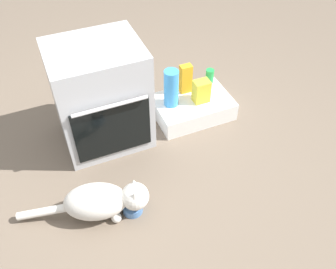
{
  "coord_description": "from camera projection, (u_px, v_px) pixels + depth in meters",
  "views": [
    {
      "loc": [
        -0.38,
        -1.53,
        1.94
      ],
      "look_at": [
        0.28,
        0.03,
        0.25
      ],
      "focal_mm": 38.65,
      "sensor_mm": 36.0,
      "label": 1
    }
  ],
  "objects": [
    {
      "name": "water_bottle",
      "position": [
        171.0,
        88.0,
        2.67
      ],
      "size": [
        0.11,
        0.11,
        0.3
      ],
      "primitive_type": "cylinder",
      "color": "#388CD1",
      "rests_on": "pantry_cabinet"
    },
    {
      "name": "ground",
      "position": [
        132.0,
        175.0,
        2.47
      ],
      "size": [
        8.0,
        8.0,
        0.0
      ],
      "primitive_type": "plane",
      "color": "#6B5B4C"
    },
    {
      "name": "pantry_cabinet",
      "position": [
        192.0,
        107.0,
        2.87
      ],
      "size": [
        0.59,
        0.4,
        0.15
      ],
      "primitive_type": "cube",
      "color": "white",
      "rests_on": "ground"
    },
    {
      "name": "juice_carton",
      "position": [
        186.0,
        79.0,
        2.81
      ],
      "size": [
        0.09,
        0.06,
        0.24
      ],
      "primitive_type": "cube",
      "color": "orange",
      "rests_on": "pantry_cabinet"
    },
    {
      "name": "food_bowl",
      "position": [
        133.0,
        207.0,
        2.25
      ],
      "size": [
        0.13,
        0.13,
        0.08
      ],
      "color": "#4C7AB7",
      "rests_on": "ground"
    },
    {
      "name": "snack_bag",
      "position": [
        201.0,
        91.0,
        2.74
      ],
      "size": [
        0.12,
        0.09,
        0.18
      ],
      "primitive_type": "cube",
      "color": "yellow",
      "rests_on": "pantry_cabinet"
    },
    {
      "name": "cat",
      "position": [
        103.0,
        201.0,
        2.16
      ],
      "size": [
        0.78,
        0.33,
        0.25
      ],
      "rotation": [
        0.0,
        0.0,
        -0.29
      ],
      "color": "silver",
      "rests_on": "ground"
    },
    {
      "name": "soda_can",
      "position": [
        210.0,
        76.0,
        2.93
      ],
      "size": [
        0.07,
        0.07,
        0.12
      ],
      "primitive_type": "cylinder",
      "color": "green",
      "rests_on": "pantry_cabinet"
    },
    {
      "name": "oven",
      "position": [
        101.0,
        96.0,
        2.48
      ],
      "size": [
        0.6,
        0.56,
        0.76
      ],
      "color": "#B7BABF",
      "rests_on": "ground"
    }
  ]
}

